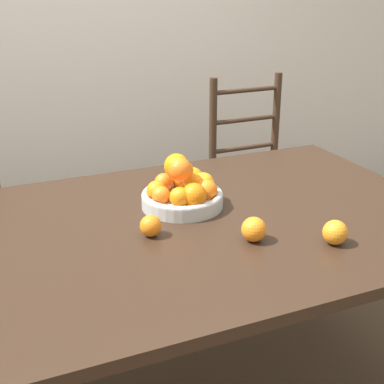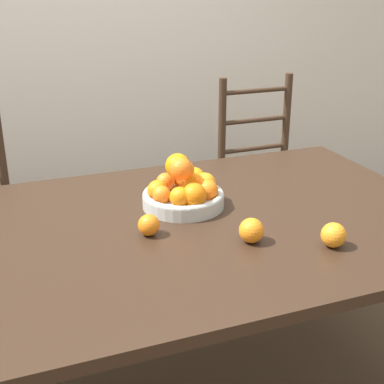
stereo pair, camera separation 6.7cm
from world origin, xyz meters
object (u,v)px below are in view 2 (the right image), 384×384
(chair_right, at_px, (265,182))
(fruit_bowl, at_px, (184,191))
(orange_loose_1, at_px, (334,235))
(orange_loose_2, at_px, (149,225))
(orange_loose_0, at_px, (251,230))

(chair_right, bearing_deg, fruit_bowl, -134.49)
(orange_loose_1, relative_size, orange_loose_2, 1.11)
(orange_loose_0, relative_size, orange_loose_1, 1.01)
(orange_loose_0, bearing_deg, orange_loose_2, 150.57)
(orange_loose_1, distance_m, orange_loose_2, 0.54)
(fruit_bowl, height_order, orange_loose_0, fruit_bowl)
(fruit_bowl, xyz_separation_m, chair_right, (0.72, 0.75, -0.34))
(orange_loose_1, relative_size, chair_right, 0.07)
(fruit_bowl, bearing_deg, chair_right, 46.16)
(orange_loose_1, bearing_deg, chair_right, 70.04)
(orange_loose_2, bearing_deg, chair_right, 45.75)
(orange_loose_2, bearing_deg, orange_loose_1, -28.81)
(fruit_bowl, bearing_deg, orange_loose_2, -136.06)
(orange_loose_0, distance_m, orange_loose_1, 0.23)
(orange_loose_1, xyz_separation_m, orange_loose_2, (-0.47, 0.26, -0.00))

